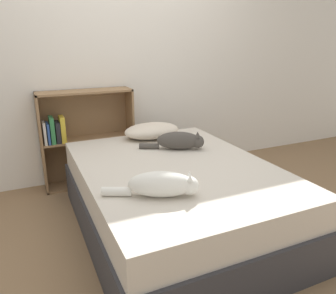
% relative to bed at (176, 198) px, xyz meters
% --- Properties ---
extents(ground_plane, '(8.00, 8.00, 0.00)m').
position_rel_bed_xyz_m(ground_plane, '(0.00, 0.00, -0.26)').
color(ground_plane, '#846647').
extents(wall_back, '(8.00, 0.06, 2.50)m').
position_rel_bed_xyz_m(wall_back, '(0.00, 1.33, 0.99)').
color(wall_back, white).
rests_on(wall_back, ground_plane).
extents(bed, '(1.40, 1.88, 0.54)m').
position_rel_bed_xyz_m(bed, '(0.00, 0.00, 0.00)').
color(bed, '#333338').
rests_on(bed, ground_plane).
extents(pillow, '(0.53, 0.35, 0.14)m').
position_rel_bed_xyz_m(pillow, '(0.10, 0.74, 0.34)').
color(pillow, beige).
rests_on(pillow, bed).
extents(cat_light, '(0.55, 0.33, 0.16)m').
position_rel_bed_xyz_m(cat_light, '(-0.30, -0.43, 0.35)').
color(cat_light, white).
rests_on(cat_light, bed).
extents(cat_dark, '(0.51, 0.32, 0.15)m').
position_rel_bed_xyz_m(cat_dark, '(0.20, 0.32, 0.35)').
color(cat_dark, '#47423D').
rests_on(cat_dark, bed).
extents(bookshelf, '(0.91, 0.26, 0.97)m').
position_rel_bed_xyz_m(bookshelf, '(-0.46, 1.20, 0.23)').
color(bookshelf, '#8E6B47').
rests_on(bookshelf, ground_plane).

